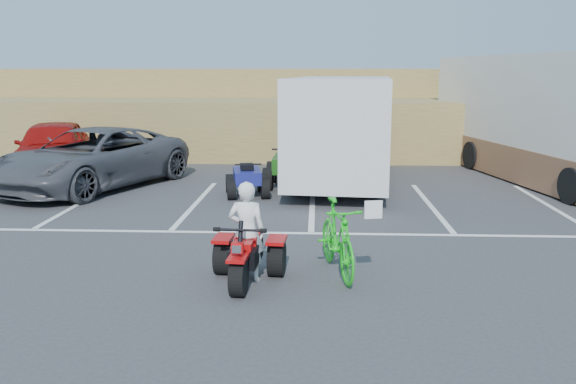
{
  "coord_description": "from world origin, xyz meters",
  "views": [
    {
      "loc": [
        0.1,
        -8.77,
        3.03
      ],
      "look_at": [
        -0.39,
        1.39,
        1.0
      ],
      "focal_mm": 38.0,
      "sensor_mm": 36.0,
      "label": 1
    }
  ],
  "objects_px": {
    "cargo_trailer": "(342,128)",
    "rv_motorhome": "(543,126)",
    "grey_pickup": "(92,158)",
    "rider": "(247,232)",
    "red_car": "(53,147)",
    "quad_atv_green": "(289,186)",
    "quad_atv_blue": "(247,195)",
    "red_trike_atv": "(246,284)",
    "green_dirt_bike": "(337,238)"
  },
  "relations": [
    {
      "from": "rider",
      "to": "green_dirt_bike",
      "type": "height_order",
      "value": "rider"
    },
    {
      "from": "red_trike_atv",
      "to": "quad_atv_green",
      "type": "relative_size",
      "value": 0.85
    },
    {
      "from": "grey_pickup",
      "to": "red_car",
      "type": "distance_m",
      "value": 2.83
    },
    {
      "from": "red_trike_atv",
      "to": "rv_motorhome",
      "type": "bearing_deg",
      "value": 54.86
    },
    {
      "from": "rider",
      "to": "rv_motorhome",
      "type": "xyz_separation_m",
      "value": [
        7.37,
        9.02,
        0.75
      ]
    },
    {
      "from": "green_dirt_bike",
      "to": "quad_atv_green",
      "type": "xyz_separation_m",
      "value": [
        -1.06,
        7.06,
        -0.56
      ]
    },
    {
      "from": "red_trike_atv",
      "to": "quad_atv_green",
      "type": "xyz_separation_m",
      "value": [
        0.28,
        7.58,
        0.0
      ]
    },
    {
      "from": "grey_pickup",
      "to": "rv_motorhome",
      "type": "relative_size",
      "value": 0.57
    },
    {
      "from": "grey_pickup",
      "to": "rv_motorhome",
      "type": "bearing_deg",
      "value": 32.15
    },
    {
      "from": "grey_pickup",
      "to": "red_car",
      "type": "bearing_deg",
      "value": 155.65
    },
    {
      "from": "cargo_trailer",
      "to": "red_trike_atv",
      "type": "bearing_deg",
      "value": -96.45
    },
    {
      "from": "red_car",
      "to": "quad_atv_green",
      "type": "height_order",
      "value": "red_car"
    },
    {
      "from": "rv_motorhome",
      "to": "quad_atv_blue",
      "type": "relative_size",
      "value": 7.27
    },
    {
      "from": "rider",
      "to": "grey_pickup",
      "type": "bearing_deg",
      "value": -51.48
    },
    {
      "from": "red_car",
      "to": "quad_atv_blue",
      "type": "bearing_deg",
      "value": -40.28
    },
    {
      "from": "rv_motorhome",
      "to": "quad_atv_blue",
      "type": "height_order",
      "value": "rv_motorhome"
    },
    {
      "from": "red_car",
      "to": "rv_motorhome",
      "type": "height_order",
      "value": "rv_motorhome"
    },
    {
      "from": "red_car",
      "to": "rv_motorhome",
      "type": "relative_size",
      "value": 0.48
    },
    {
      "from": "green_dirt_bike",
      "to": "rv_motorhome",
      "type": "xyz_separation_m",
      "value": [
        6.04,
        8.65,
        0.93
      ]
    },
    {
      "from": "green_dirt_bike",
      "to": "quad_atv_green",
      "type": "distance_m",
      "value": 7.16
    },
    {
      "from": "grey_pickup",
      "to": "rv_motorhome",
      "type": "distance_m",
      "value": 12.41
    },
    {
      "from": "red_trike_atv",
      "to": "quad_atv_blue",
      "type": "relative_size",
      "value": 1.06
    },
    {
      "from": "quad_atv_blue",
      "to": "quad_atv_green",
      "type": "height_order",
      "value": "quad_atv_green"
    },
    {
      "from": "green_dirt_bike",
      "to": "rv_motorhome",
      "type": "distance_m",
      "value": 10.59
    },
    {
      "from": "rider",
      "to": "quad_atv_green",
      "type": "bearing_deg",
      "value": -88.37
    },
    {
      "from": "rider",
      "to": "cargo_trailer",
      "type": "bearing_deg",
      "value": -98.4
    },
    {
      "from": "grey_pickup",
      "to": "quad_atv_blue",
      "type": "bearing_deg",
      "value": 11.71
    },
    {
      "from": "green_dirt_bike",
      "to": "red_trike_atv",
      "type": "bearing_deg",
      "value": -171.3
    },
    {
      "from": "red_car",
      "to": "rider",
      "type": "bearing_deg",
      "value": -68.09
    },
    {
      "from": "red_car",
      "to": "cargo_trailer",
      "type": "distance_m",
      "value": 8.58
    },
    {
      "from": "rv_motorhome",
      "to": "rider",
      "type": "bearing_deg",
      "value": -140.56
    },
    {
      "from": "rider",
      "to": "grey_pickup",
      "type": "relative_size",
      "value": 0.26
    },
    {
      "from": "red_trike_atv",
      "to": "green_dirt_bike",
      "type": "xyz_separation_m",
      "value": [
        1.34,
        0.52,
        0.56
      ]
    },
    {
      "from": "cargo_trailer",
      "to": "quad_atv_green",
      "type": "height_order",
      "value": "cargo_trailer"
    },
    {
      "from": "cargo_trailer",
      "to": "rv_motorhome",
      "type": "relative_size",
      "value": 0.64
    },
    {
      "from": "grey_pickup",
      "to": "cargo_trailer",
      "type": "bearing_deg",
      "value": 29.17
    },
    {
      "from": "rider",
      "to": "green_dirt_bike",
      "type": "relative_size",
      "value": 0.79
    },
    {
      "from": "red_trike_atv",
      "to": "cargo_trailer",
      "type": "xyz_separation_m",
      "value": [
        1.66,
        7.87,
        1.54
      ]
    },
    {
      "from": "grey_pickup",
      "to": "red_car",
      "type": "relative_size",
      "value": 1.19
    },
    {
      "from": "rider",
      "to": "quad_atv_green",
      "type": "xyz_separation_m",
      "value": [
        0.27,
        7.43,
        -0.74
      ]
    },
    {
      "from": "red_car",
      "to": "rv_motorhome",
      "type": "distance_m",
      "value": 14.17
    },
    {
      "from": "rv_motorhome",
      "to": "grey_pickup",
      "type": "bearing_deg",
      "value": 178.15
    },
    {
      "from": "rider",
      "to": "green_dirt_bike",
      "type": "bearing_deg",
      "value": -160.91
    },
    {
      "from": "red_trike_atv",
      "to": "grey_pickup",
      "type": "distance_m",
      "value": 8.66
    },
    {
      "from": "quad_atv_blue",
      "to": "grey_pickup",
      "type": "bearing_deg",
      "value": 158.45
    },
    {
      "from": "cargo_trailer",
      "to": "rv_motorhome",
      "type": "distance_m",
      "value": 5.86
    },
    {
      "from": "red_trike_atv",
      "to": "rv_motorhome",
      "type": "height_order",
      "value": "rv_motorhome"
    },
    {
      "from": "grey_pickup",
      "to": "rider",
      "type": "bearing_deg",
      "value": -32.47
    },
    {
      "from": "rider",
      "to": "red_car",
      "type": "distance_m",
      "value": 11.31
    },
    {
      "from": "cargo_trailer",
      "to": "rv_motorhome",
      "type": "bearing_deg",
      "value": 18.27
    }
  ]
}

